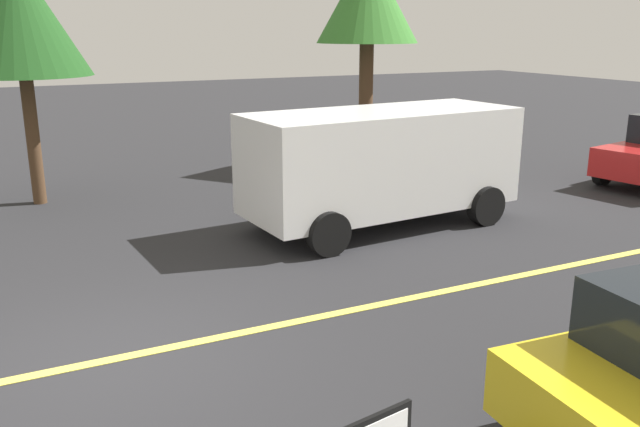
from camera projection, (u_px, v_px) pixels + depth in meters
name	position (u px, v px, depth m)	size (l,w,h in m)	color
ground_plane	(108.00, 361.00, 7.62)	(80.00, 80.00, 0.00)	#262628
lane_marking_centre	(340.00, 313.00, 8.89)	(28.00, 0.16, 0.01)	#E0D14C
white_van	(383.00, 160.00, 12.51)	(5.34, 2.58, 2.20)	white
tree_centre_verge	(19.00, 16.00, 13.41)	(2.72, 2.72, 5.13)	#513823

